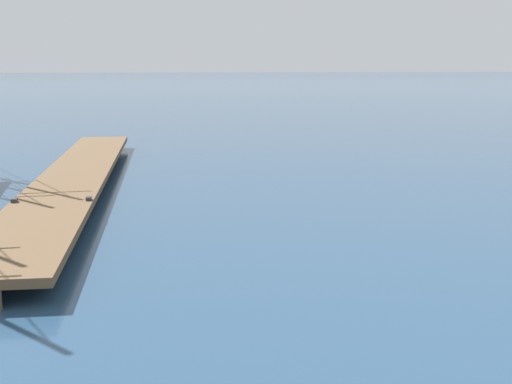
# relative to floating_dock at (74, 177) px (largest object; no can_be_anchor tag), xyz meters

# --- Properties ---
(floating_dock) EXTENTS (2.22, 18.89, 0.53)m
(floating_dock) POSITION_rel_floating_dock_xyz_m (0.00, 0.00, 0.00)
(floating_dock) COLOR brown
(floating_dock) RESTS_ON ground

